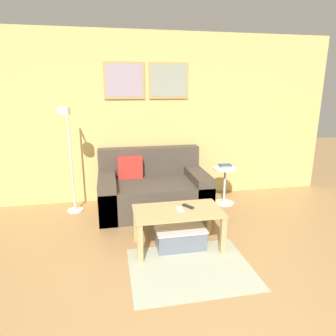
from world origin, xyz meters
The scene contains 10 objects.
wall_back centered at (0.00, 3.27, 1.29)m, with size 5.60×0.09×2.55m.
area_rug centered at (-0.05, 1.15, 0.00)m, with size 1.21×0.96×0.01m, color #B2B79E.
couch centered at (-0.20, 2.76, 0.29)m, with size 1.54×1.00×0.86m.
coffee_table centered at (-0.08, 1.60, 0.36)m, with size 0.97×0.54×0.44m.
storage_bin centered at (-0.06, 1.62, 0.12)m, with size 0.56×0.41×0.23m.
floor_lamp centered at (-1.32, 2.71, 0.98)m, with size 0.22×0.50×1.51m.
side_table centered at (0.92, 2.74, 0.34)m, with size 0.37×0.37×0.57m.
book_stack centered at (0.91, 2.76, 0.59)m, with size 0.21×0.17×0.05m.
remote_control centered at (0.05, 1.67, 0.45)m, with size 0.04×0.15×0.02m, color #232328.
cell_phone centered at (-0.06, 1.62, 0.44)m, with size 0.07×0.14×0.01m, color silver.
Camera 1 is at (-0.78, -1.37, 1.74)m, focal length 32.00 mm.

